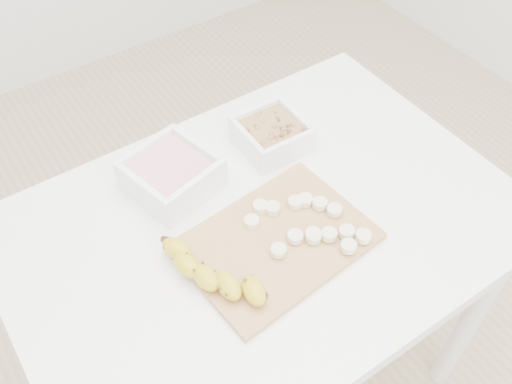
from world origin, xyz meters
TOP-DOWN VIEW (x-y plane):
  - ground at (0.00, 0.00)m, footprint 3.50×3.50m
  - table at (0.00, 0.00)m, footprint 1.00×0.70m
  - bowl_yogurt at (-0.10, 0.18)m, footprint 0.19×0.19m
  - bowl_granola at (0.14, 0.17)m, footprint 0.14×0.14m
  - cutting_board at (-0.01, -0.06)m, footprint 0.37×0.28m
  - banana at (-0.16, -0.07)m, footprint 0.10×0.23m
  - banana_slices at (0.05, -0.07)m, footprint 0.18×0.20m

SIDE VIEW (x-z plane):
  - ground at x=0.00m, z-range 0.00..0.00m
  - table at x=0.00m, z-range 0.28..1.03m
  - cutting_board at x=-0.01m, z-range 0.75..0.76m
  - banana_slices at x=0.05m, z-range 0.76..0.78m
  - bowl_granola at x=0.14m, z-range 0.75..0.82m
  - banana at x=-0.16m, z-range 0.77..0.80m
  - bowl_yogurt at x=-0.10m, z-range 0.75..0.83m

